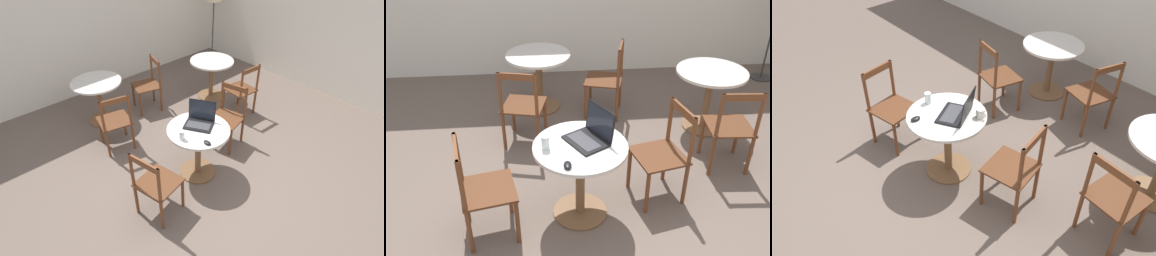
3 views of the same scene
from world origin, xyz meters
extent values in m
plane|color=#66564C|center=(0.00, 0.00, 0.00)|extent=(16.00, 16.00, 0.00)
cylinder|color=brown|center=(-0.01, 0.23, 0.01)|extent=(0.47, 0.47, 0.02)
cylinder|color=brown|center=(-0.01, 0.23, 0.35)|extent=(0.08, 0.08, 0.65)
cylinder|color=silver|center=(-0.01, 0.23, 0.69)|extent=(0.76, 0.76, 0.03)
cylinder|color=brown|center=(1.53, 1.51, 0.01)|extent=(0.47, 0.47, 0.02)
cylinder|color=brown|center=(-0.32, 2.15, 0.01)|extent=(0.47, 0.47, 0.02)
cylinder|color=brown|center=(-0.32, 2.15, 0.35)|extent=(0.08, 0.08, 0.65)
cylinder|color=silver|center=(-0.32, 2.15, 0.69)|extent=(0.76, 0.76, 0.03)
cylinder|color=brown|center=(0.55, 0.17, 0.22)|extent=(0.04, 0.04, 0.43)
cylinder|color=brown|center=(0.47, 0.53, 0.22)|extent=(0.04, 0.04, 0.43)
cylinder|color=brown|center=(0.91, 0.26, 0.22)|extent=(0.04, 0.04, 0.43)
cylinder|color=brown|center=(0.83, 0.61, 0.22)|extent=(0.04, 0.04, 0.43)
cube|color=#562F1A|center=(0.69, 0.39, 0.44)|extent=(0.50, 0.50, 0.02)
cylinder|color=brown|center=(0.91, 0.26, 0.67)|extent=(0.04, 0.04, 0.43)
cylinder|color=brown|center=(0.83, 0.61, 0.67)|extent=(0.04, 0.04, 0.43)
cube|color=brown|center=(0.87, 0.44, 0.85)|extent=(0.12, 0.39, 0.07)
cylinder|color=brown|center=(-0.61, 0.29, 0.22)|extent=(0.04, 0.04, 0.43)
cylinder|color=brown|center=(-0.53, -0.07, 0.22)|extent=(0.04, 0.04, 0.43)
cylinder|color=brown|center=(-0.96, 0.21, 0.22)|extent=(0.04, 0.04, 0.43)
cylinder|color=brown|center=(-0.89, -0.15, 0.22)|extent=(0.04, 0.04, 0.43)
cube|color=#562F1A|center=(-0.75, 0.07, 0.44)|extent=(0.49, 0.49, 0.02)
cylinder|color=brown|center=(-0.96, 0.21, 0.67)|extent=(0.04, 0.04, 0.43)
cylinder|color=brown|center=(-0.89, -0.15, 0.67)|extent=(0.04, 0.04, 0.43)
cube|color=brown|center=(-0.93, 0.03, 0.85)|extent=(0.11, 0.39, 0.07)
cylinder|color=brown|center=(1.31, 1.00, 0.22)|extent=(0.04, 0.04, 0.43)
cylinder|color=brown|center=(1.68, 0.98, 0.22)|extent=(0.04, 0.04, 0.43)
cylinder|color=brown|center=(1.29, 0.64, 0.22)|extent=(0.04, 0.04, 0.43)
cylinder|color=brown|center=(1.65, 0.61, 0.22)|extent=(0.04, 0.04, 0.43)
cube|color=#562F1A|center=(1.48, 0.81, 0.44)|extent=(0.44, 0.44, 0.02)
cylinder|color=brown|center=(1.29, 0.64, 0.67)|extent=(0.04, 0.04, 0.43)
cylinder|color=brown|center=(1.65, 0.61, 0.67)|extent=(0.04, 0.04, 0.43)
cube|color=brown|center=(1.47, 0.63, 0.85)|extent=(0.40, 0.05, 0.07)
cylinder|color=brown|center=(-0.63, 1.63, 0.22)|extent=(0.04, 0.04, 0.43)
cylinder|color=brown|center=(-0.27, 1.55, 0.22)|extent=(0.04, 0.04, 0.43)
cylinder|color=brown|center=(-0.71, 1.27, 0.22)|extent=(0.04, 0.04, 0.43)
cylinder|color=brown|center=(-0.35, 1.19, 0.22)|extent=(0.04, 0.04, 0.43)
cube|color=#562F1A|center=(-0.49, 1.41, 0.44)|extent=(0.50, 0.50, 0.02)
cylinder|color=brown|center=(-0.71, 1.27, 0.67)|extent=(0.04, 0.04, 0.43)
cylinder|color=brown|center=(-0.35, 1.19, 0.67)|extent=(0.04, 0.04, 0.43)
cube|color=brown|center=(-0.53, 1.23, 0.85)|extent=(0.39, 0.11, 0.07)
cylinder|color=brown|center=(0.20, 1.82, 0.22)|extent=(0.04, 0.04, 0.43)
cylinder|color=brown|center=(0.30, 2.17, 0.22)|extent=(0.04, 0.04, 0.43)
cylinder|color=brown|center=(0.56, 1.72, 0.22)|extent=(0.04, 0.04, 0.43)
cylinder|color=brown|center=(0.65, 2.07, 0.22)|extent=(0.04, 0.04, 0.43)
cube|color=#562F1A|center=(0.43, 1.95, 0.44)|extent=(0.51, 0.51, 0.02)
cylinder|color=brown|center=(0.56, 1.72, 0.67)|extent=(0.04, 0.04, 0.43)
cylinder|color=brown|center=(0.65, 2.07, 0.67)|extent=(0.04, 0.04, 0.43)
cube|color=brown|center=(0.61, 1.90, 0.85)|extent=(0.13, 0.39, 0.07)
cube|color=black|center=(0.04, 0.27, 0.71)|extent=(0.39, 0.42, 0.02)
cube|color=#38383D|center=(0.02, 0.26, 0.72)|extent=(0.26, 0.32, 0.00)
cube|color=black|center=(0.16, 0.34, 0.84)|extent=(0.21, 0.31, 0.25)
cube|color=black|center=(0.16, 0.34, 0.84)|extent=(0.18, 0.28, 0.22)
ellipsoid|color=black|center=(-0.13, -0.04, 0.72)|extent=(0.06, 0.10, 0.03)
cylinder|color=silver|center=(0.21, 0.45, 0.75)|extent=(0.08, 0.08, 0.09)
torus|color=silver|center=(0.27, 0.45, 0.75)|extent=(0.05, 0.01, 0.05)
cylinder|color=silver|center=(-0.28, 0.21, 0.76)|extent=(0.06, 0.06, 0.11)
camera|label=1|loc=(-2.00, -1.83, 2.81)|focal=28.00mm
camera|label=2|loc=(-0.28, -2.55, 2.60)|focal=40.00mm
camera|label=3|loc=(2.24, -1.45, 2.79)|focal=35.00mm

